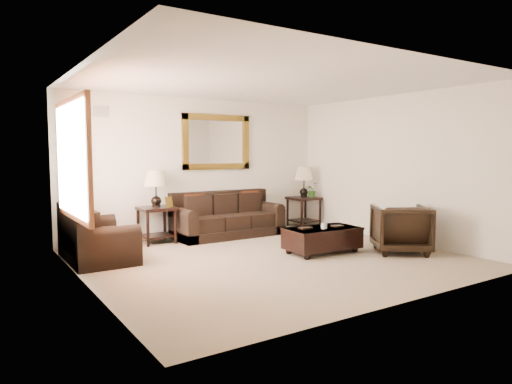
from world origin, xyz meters
TOP-DOWN VIEW (x-y plane):
  - room at (0.00, 0.00)m, footprint 5.51×5.01m
  - window at (-2.70, 0.90)m, footprint 0.07×1.96m
  - mirror at (0.36, 2.47)m, footprint 1.50×0.06m
  - air_vent at (-1.90, 2.48)m, footprint 0.25×0.02m
  - sofa at (0.36, 2.08)m, footprint 2.13×0.92m
  - loveseat at (-2.34, 1.39)m, footprint 0.89×1.51m
  - end_table_left at (-1.05, 2.16)m, footprint 0.60×0.60m
  - end_table_right at (2.37, 2.16)m, footprint 0.60×0.60m
  - coffee_table at (0.93, -0.11)m, footprint 1.26×0.72m
  - armchair at (2.01, -0.80)m, footprint 1.15×1.14m
  - potted_plant at (2.50, 2.05)m, footprint 0.29×0.33m

SIDE VIEW (x-z plane):
  - coffee_table at x=0.93m, z-range 0.00..0.52m
  - loveseat at x=-2.34m, z-range -0.11..0.74m
  - sofa at x=0.36m, z-range -0.12..0.75m
  - armchair at x=2.01m, z-range 0.00..0.87m
  - potted_plant at x=2.50m, z-range 0.65..0.91m
  - end_table_right at x=2.37m, z-range 0.20..1.52m
  - end_table_left at x=-1.05m, z-range 0.20..1.53m
  - room at x=0.00m, z-range 0.00..2.71m
  - window at x=-2.70m, z-range 0.72..2.38m
  - mirror at x=0.36m, z-range 1.30..2.40m
  - air_vent at x=-1.90m, z-range 2.26..2.44m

